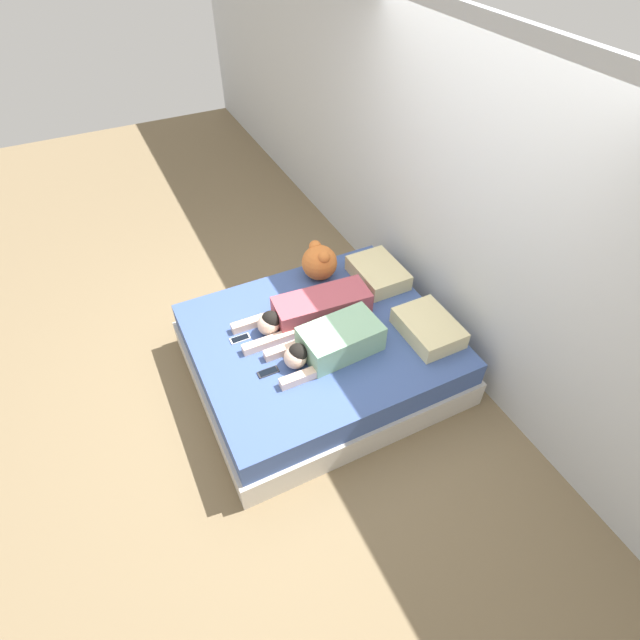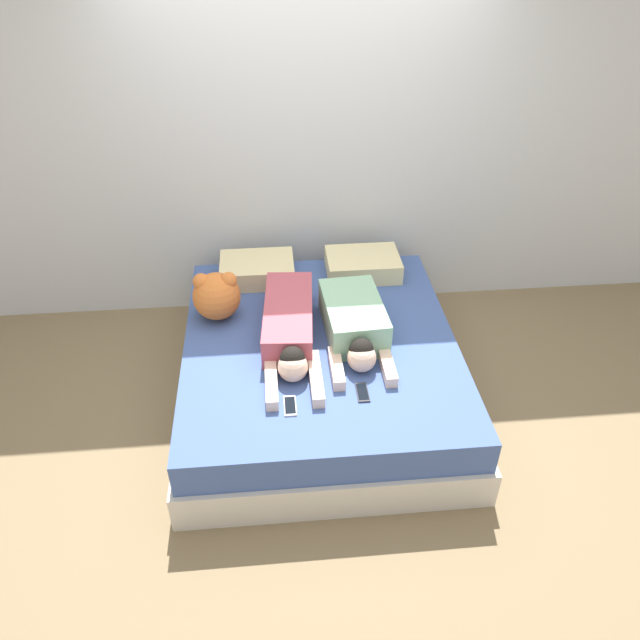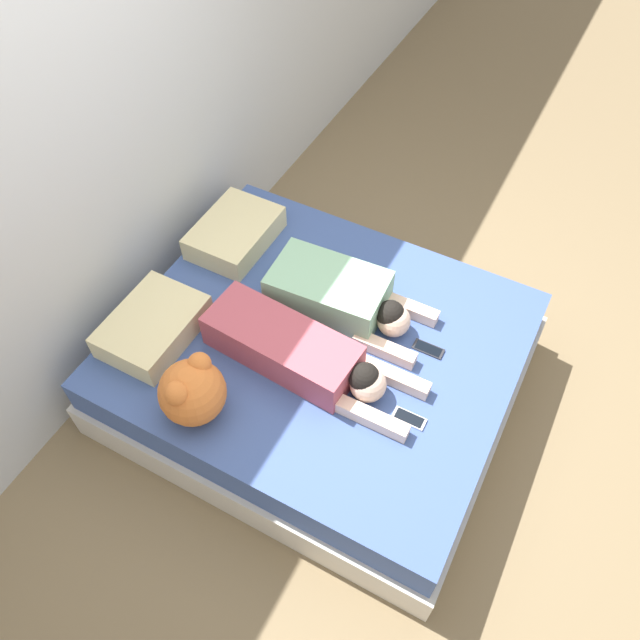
{
  "view_description": "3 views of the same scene",
  "coord_description": "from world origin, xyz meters",
  "px_view_note": "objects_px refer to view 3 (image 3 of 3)",
  "views": [
    {
      "loc": [
        2.51,
        -1.24,
        3.32
      ],
      "look_at": [
        0.0,
        0.0,
        0.62
      ],
      "focal_mm": 28.0,
      "sensor_mm": 36.0,
      "label": 1
    },
    {
      "loc": [
        -0.29,
        -3.13,
        2.9
      ],
      "look_at": [
        0.0,
        0.0,
        0.62
      ],
      "focal_mm": 35.0,
      "sensor_mm": 36.0,
      "label": 2
    },
    {
      "loc": [
        -1.7,
        -0.9,
        3.08
      ],
      "look_at": [
        0.0,
        0.0,
        0.62
      ],
      "focal_mm": 35.0,
      "sensor_mm": 36.0,
      "label": 3
    }
  ],
  "objects_px": {
    "pillow_head_right": "(235,233)",
    "cell_phone_left": "(409,418)",
    "cell_phone_right": "(428,349)",
    "plush_toy": "(192,391)",
    "pillow_head_left": "(153,326)",
    "person_right": "(341,297)",
    "person_left": "(301,353)",
    "bed": "(320,363)"
  },
  "relations": [
    {
      "from": "pillow_head_right",
      "to": "cell_phone_left",
      "type": "distance_m",
      "value": 1.5
    },
    {
      "from": "cell_phone_right",
      "to": "plush_toy",
      "type": "bearing_deg",
      "value": 135.19
    },
    {
      "from": "pillow_head_right",
      "to": "plush_toy",
      "type": "height_order",
      "value": "plush_toy"
    },
    {
      "from": "cell_phone_left",
      "to": "cell_phone_right",
      "type": "height_order",
      "value": "same"
    },
    {
      "from": "pillow_head_right",
      "to": "plush_toy",
      "type": "bearing_deg",
      "value": -156.54
    },
    {
      "from": "pillow_head_left",
      "to": "person_right",
      "type": "relative_size",
      "value": 0.6
    },
    {
      "from": "person_left",
      "to": "plush_toy",
      "type": "bearing_deg",
      "value": 146.06
    },
    {
      "from": "bed",
      "to": "cell_phone_left",
      "type": "relative_size",
      "value": 12.8
    },
    {
      "from": "bed",
      "to": "pillow_head_right",
      "type": "relative_size",
      "value": 3.86
    },
    {
      "from": "bed",
      "to": "plush_toy",
      "type": "relative_size",
      "value": 6.15
    },
    {
      "from": "plush_toy",
      "to": "person_left",
      "type": "bearing_deg",
      "value": -33.94
    },
    {
      "from": "cell_phone_left",
      "to": "plush_toy",
      "type": "distance_m",
      "value": 1.02
    },
    {
      "from": "pillow_head_right",
      "to": "person_left",
      "type": "relative_size",
      "value": 0.46
    },
    {
      "from": "person_left",
      "to": "plush_toy",
      "type": "xyz_separation_m",
      "value": [
        -0.46,
        0.31,
        0.07
      ]
    },
    {
      "from": "pillow_head_left",
      "to": "cell_phone_left",
      "type": "height_order",
      "value": "pillow_head_left"
    },
    {
      "from": "person_right",
      "to": "plush_toy",
      "type": "height_order",
      "value": "plush_toy"
    },
    {
      "from": "plush_toy",
      "to": "person_right",
      "type": "bearing_deg",
      "value": -20.32
    },
    {
      "from": "cell_phone_right",
      "to": "plush_toy",
      "type": "distance_m",
      "value": 1.2
    },
    {
      "from": "pillow_head_right",
      "to": "cell_phone_right",
      "type": "bearing_deg",
      "value": -98.46
    },
    {
      "from": "person_left",
      "to": "plush_toy",
      "type": "height_order",
      "value": "plush_toy"
    },
    {
      "from": "person_left",
      "to": "cell_phone_left",
      "type": "xyz_separation_m",
      "value": [
        -0.03,
        -0.6,
        -0.09
      ]
    },
    {
      "from": "pillow_head_left",
      "to": "cell_phone_left",
      "type": "relative_size",
      "value": 3.32
    },
    {
      "from": "pillow_head_left",
      "to": "person_right",
      "type": "distance_m",
      "value": 0.98
    },
    {
      "from": "bed",
      "to": "person_left",
      "type": "distance_m",
      "value": 0.38
    },
    {
      "from": "person_left",
      "to": "cell_phone_right",
      "type": "xyz_separation_m",
      "value": [
        0.39,
        -0.53,
        -0.09
      ]
    },
    {
      "from": "cell_phone_right",
      "to": "person_right",
      "type": "bearing_deg",
      "value": 87.3
    },
    {
      "from": "bed",
      "to": "person_right",
      "type": "xyz_separation_m",
      "value": [
        0.22,
        -0.01,
        0.34
      ]
    },
    {
      "from": "pillow_head_left",
      "to": "pillow_head_right",
      "type": "distance_m",
      "value": 0.77
    },
    {
      "from": "bed",
      "to": "cell_phone_left",
      "type": "xyz_separation_m",
      "value": [
        -0.22,
        -0.6,
        0.24
      ]
    },
    {
      "from": "person_left",
      "to": "person_right",
      "type": "bearing_deg",
      "value": -1.81
    },
    {
      "from": "pillow_head_left",
      "to": "cell_phone_right",
      "type": "distance_m",
      "value": 1.42
    },
    {
      "from": "bed",
      "to": "person_right",
      "type": "distance_m",
      "value": 0.41
    },
    {
      "from": "person_left",
      "to": "plush_toy",
      "type": "relative_size",
      "value": 3.45
    },
    {
      "from": "pillow_head_right",
      "to": "bed",
      "type": "bearing_deg",
      "value": -116.78
    },
    {
      "from": "pillow_head_left",
      "to": "cell_phone_right",
      "type": "xyz_separation_m",
      "value": [
        0.58,
        -1.29,
        -0.07
      ]
    },
    {
      "from": "bed",
      "to": "plush_toy",
      "type": "distance_m",
      "value": 0.83
    },
    {
      "from": "pillow_head_right",
      "to": "cell_phone_right",
      "type": "distance_m",
      "value": 1.31
    },
    {
      "from": "bed",
      "to": "cell_phone_right",
      "type": "relative_size",
      "value": 12.8
    },
    {
      "from": "person_left",
      "to": "cell_phone_right",
      "type": "distance_m",
      "value": 0.66
    },
    {
      "from": "pillow_head_right",
      "to": "pillow_head_left",
      "type": "bearing_deg",
      "value": 180.0
    },
    {
      "from": "person_left",
      "to": "cell_phone_left",
      "type": "height_order",
      "value": "person_left"
    },
    {
      "from": "pillow_head_left",
      "to": "person_left",
      "type": "height_order",
      "value": "person_left"
    }
  ]
}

